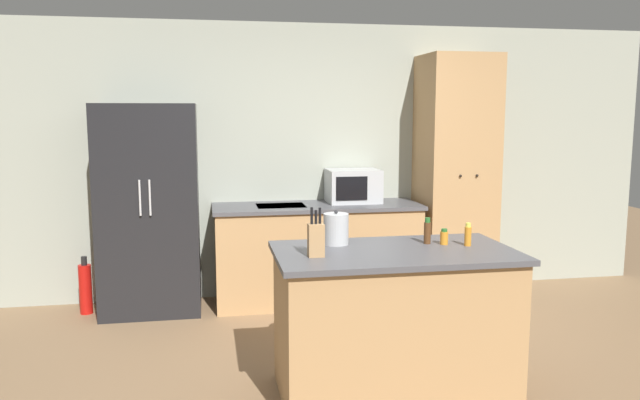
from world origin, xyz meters
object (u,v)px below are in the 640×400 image
at_px(microwave, 353,186).
at_px(kettle, 336,229).
at_px(knife_block, 316,239).
at_px(refrigerator, 149,209).
at_px(fire_extinguisher, 86,288).
at_px(spice_bottle_tall_dark, 427,232).
at_px(spice_bottle_amber_oil, 444,237).
at_px(spice_bottle_short_red, 468,235).
at_px(pantry_cabinet, 455,177).

xyz_separation_m(microwave, kettle, (-0.55, -1.86, -0.05)).
relative_size(knife_block, kettle, 1.32).
bearing_deg(knife_block, refrigerator, 118.67).
bearing_deg(kettle, fire_extinguisher, 136.85).
distance_m(spice_bottle_tall_dark, kettle, 0.59).
bearing_deg(fire_extinguisher, spice_bottle_amber_oil, -36.46).
relative_size(knife_block, spice_bottle_tall_dark, 1.73).
bearing_deg(spice_bottle_tall_dark, refrigerator, 135.91).
bearing_deg(microwave, spice_bottle_short_red, -82.66).
distance_m(pantry_cabinet, kettle, 2.34).
bearing_deg(microwave, spice_bottle_amber_oil, -86.22).
xyz_separation_m(spice_bottle_short_red, spice_bottle_amber_oil, (-0.13, 0.07, -0.02)).
height_order(spice_bottle_short_red, fire_extinguisher, spice_bottle_short_red).
height_order(refrigerator, spice_bottle_short_red, refrigerator).
bearing_deg(spice_bottle_amber_oil, knife_block, -167.99).
relative_size(spice_bottle_amber_oil, fire_extinguisher, 0.20).
relative_size(pantry_cabinet, fire_extinguisher, 4.47).
height_order(pantry_cabinet, microwave, pantry_cabinet).
relative_size(microwave, spice_bottle_short_red, 3.31).
relative_size(microwave, fire_extinguisher, 0.95).
relative_size(pantry_cabinet, microwave, 4.72).
bearing_deg(pantry_cabinet, spice_bottle_tall_dark, -117.18).
distance_m(pantry_cabinet, spice_bottle_tall_dark, 2.09).
height_order(pantry_cabinet, spice_bottle_amber_oil, pantry_cabinet).
bearing_deg(microwave, spice_bottle_tall_dark, -89.03).
relative_size(knife_block, fire_extinguisher, 0.57).
relative_size(spice_bottle_short_red, spice_bottle_amber_oil, 1.45).
bearing_deg(spice_bottle_short_red, spice_bottle_amber_oil, 153.55).
xyz_separation_m(spice_bottle_short_red, fire_extinguisher, (-2.71, 1.97, -0.77)).
xyz_separation_m(spice_bottle_amber_oil, kettle, (-0.68, 0.13, 0.05)).
bearing_deg(fire_extinguisher, knife_block, -50.75).
relative_size(kettle, fire_extinguisher, 0.43).
bearing_deg(fire_extinguisher, refrigerator, -1.51).
height_order(refrigerator, spice_bottle_tall_dark, refrigerator).
relative_size(microwave, kettle, 2.19).
xyz_separation_m(pantry_cabinet, fire_extinguisher, (-3.42, 0.01, -0.92)).
xyz_separation_m(pantry_cabinet, spice_bottle_amber_oil, (-0.85, -1.89, -0.18)).
relative_size(knife_block, spice_bottle_amber_oil, 2.89).
bearing_deg(knife_block, spice_bottle_short_red, 6.75).
height_order(knife_block, spice_bottle_amber_oil, knife_block).
relative_size(pantry_cabinet, kettle, 10.31).
bearing_deg(spice_bottle_amber_oil, microwave, 93.78).
bearing_deg(fire_extinguisher, spice_bottle_short_red, -36.02).
bearing_deg(spice_bottle_amber_oil, fire_extinguisher, 143.54).
height_order(pantry_cabinet, kettle, pantry_cabinet).
bearing_deg(spice_bottle_tall_dark, knife_block, -163.54).
bearing_deg(pantry_cabinet, refrigerator, -179.84).
xyz_separation_m(spice_bottle_short_red, kettle, (-0.82, 0.20, 0.03)).
distance_m(spice_bottle_amber_oil, fire_extinguisher, 3.29).
distance_m(microwave, spice_bottle_amber_oil, 1.99).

